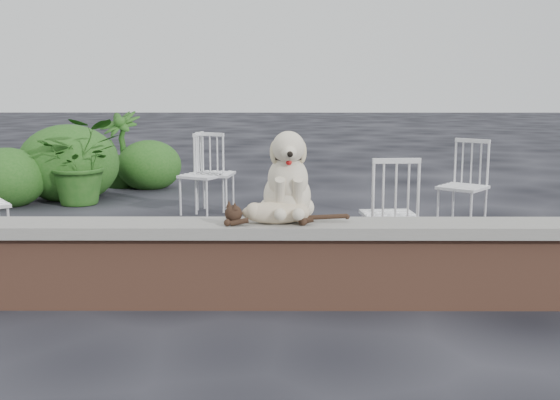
{
  "coord_description": "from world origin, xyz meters",
  "views": [
    {
      "loc": [
        0.56,
        -4.52,
        1.52
      ],
      "look_at": [
        0.54,
        0.2,
        0.7
      ],
      "focal_mm": 43.48,
      "sensor_mm": 36.0,
      "label": 1
    }
  ],
  "objects_px": {
    "potted_plant_a": "(81,161)",
    "chair_b": "(202,174)",
    "chair_c": "(389,213)",
    "cat": "(275,211)",
    "chair_d": "(463,186)",
    "potted_plant_b": "(120,149)",
    "chair_e": "(215,173)",
    "dog": "(287,174)"
  },
  "relations": [
    {
      "from": "cat",
      "to": "chair_b",
      "type": "relative_size",
      "value": 1.07
    },
    {
      "from": "chair_c",
      "to": "chair_b",
      "type": "relative_size",
      "value": 1.0
    },
    {
      "from": "cat",
      "to": "chair_c",
      "type": "xyz_separation_m",
      "value": [
        0.92,
        0.95,
        -0.2
      ]
    },
    {
      "from": "chair_e",
      "to": "chair_b",
      "type": "bearing_deg",
      "value": 144.15
    },
    {
      "from": "chair_b",
      "to": "cat",
      "type": "bearing_deg",
      "value": -48.72
    },
    {
      "from": "potted_plant_a",
      "to": "chair_c",
      "type": "bearing_deg",
      "value": -41.61
    },
    {
      "from": "chair_e",
      "to": "chair_c",
      "type": "height_order",
      "value": "same"
    },
    {
      "from": "chair_d",
      "to": "potted_plant_a",
      "type": "relative_size",
      "value": 0.86
    },
    {
      "from": "chair_c",
      "to": "potted_plant_b",
      "type": "distance_m",
      "value": 5.51
    },
    {
      "from": "chair_d",
      "to": "chair_b",
      "type": "relative_size",
      "value": 1.0
    },
    {
      "from": "chair_c",
      "to": "chair_b",
      "type": "bearing_deg",
      "value": -57.06
    },
    {
      "from": "chair_e",
      "to": "potted_plant_b",
      "type": "height_order",
      "value": "potted_plant_b"
    },
    {
      "from": "chair_d",
      "to": "potted_plant_a",
      "type": "height_order",
      "value": "potted_plant_a"
    },
    {
      "from": "dog",
      "to": "potted_plant_a",
      "type": "xyz_separation_m",
      "value": [
        -2.55,
        3.81,
        -0.35
      ]
    },
    {
      "from": "dog",
      "to": "chair_c",
      "type": "distance_m",
      "value": 1.23
    },
    {
      "from": "chair_e",
      "to": "cat",
      "type": "bearing_deg",
      "value": -158.95
    },
    {
      "from": "chair_e",
      "to": "potted_plant_a",
      "type": "distance_m",
      "value": 1.8
    },
    {
      "from": "dog",
      "to": "chair_e",
      "type": "bearing_deg",
      "value": 101.19
    },
    {
      "from": "dog",
      "to": "potted_plant_b",
      "type": "distance_m",
      "value": 5.79
    },
    {
      "from": "dog",
      "to": "chair_d",
      "type": "xyz_separation_m",
      "value": [
        1.83,
        2.29,
        -0.43
      ]
    },
    {
      "from": "chair_e",
      "to": "chair_d",
      "type": "relative_size",
      "value": 1.0
    },
    {
      "from": "cat",
      "to": "chair_e",
      "type": "height_order",
      "value": "chair_e"
    },
    {
      "from": "cat",
      "to": "chair_e",
      "type": "distance_m",
      "value": 3.53
    },
    {
      "from": "chair_d",
      "to": "chair_b",
      "type": "distance_m",
      "value": 2.93
    },
    {
      "from": "chair_e",
      "to": "potted_plant_b",
      "type": "relative_size",
      "value": 0.85
    },
    {
      "from": "chair_b",
      "to": "potted_plant_a",
      "type": "height_order",
      "value": "potted_plant_a"
    },
    {
      "from": "chair_c",
      "to": "potted_plant_a",
      "type": "bearing_deg",
      "value": -46.21
    },
    {
      "from": "potted_plant_a",
      "to": "chair_b",
      "type": "bearing_deg",
      "value": -22.59
    },
    {
      "from": "cat",
      "to": "potted_plant_a",
      "type": "height_order",
      "value": "potted_plant_a"
    },
    {
      "from": "chair_e",
      "to": "chair_b",
      "type": "height_order",
      "value": "same"
    },
    {
      "from": "potted_plant_b",
      "to": "chair_b",
      "type": "bearing_deg",
      "value": -55.71
    },
    {
      "from": "chair_d",
      "to": "cat",
      "type": "bearing_deg",
      "value": -88.91
    },
    {
      "from": "chair_d",
      "to": "potted_plant_b",
      "type": "distance_m",
      "value": 5.17
    },
    {
      "from": "chair_c",
      "to": "dog",
      "type": "bearing_deg",
      "value": 38.85
    },
    {
      "from": "dog",
      "to": "potted_plant_b",
      "type": "xyz_separation_m",
      "value": [
        -2.4,
        5.25,
        -0.35
      ]
    },
    {
      "from": "dog",
      "to": "cat",
      "type": "bearing_deg",
      "value": -121.06
    },
    {
      "from": "chair_b",
      "to": "dog",
      "type": "bearing_deg",
      "value": -46.7
    },
    {
      "from": "chair_c",
      "to": "potted_plant_a",
      "type": "distance_m",
      "value": 4.54
    },
    {
      "from": "cat",
      "to": "potted_plant_b",
      "type": "relative_size",
      "value": 0.91
    },
    {
      "from": "chair_c",
      "to": "chair_b",
      "type": "xyz_separation_m",
      "value": [
        -1.81,
        2.35,
        0.0
      ]
    },
    {
      "from": "chair_e",
      "to": "potted_plant_b",
      "type": "distance_m",
      "value": 2.52
    },
    {
      "from": "dog",
      "to": "chair_c",
      "type": "height_order",
      "value": "dog"
    }
  ]
}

